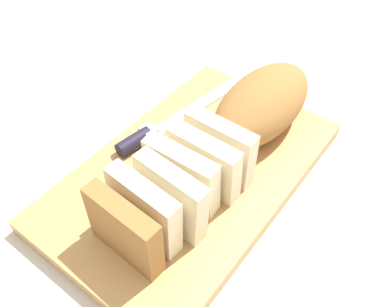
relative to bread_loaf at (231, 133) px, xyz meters
name	(u,v)px	position (x,y,z in m)	size (l,w,h in m)	color
ground_plane	(192,179)	(0.05, -0.03, -0.07)	(3.00, 3.00, 0.00)	beige
cutting_board	(192,174)	(0.05, -0.03, -0.05)	(0.41, 0.25, 0.02)	tan
bread_loaf	(231,133)	(0.00, 0.00, 0.00)	(0.39, 0.11, 0.09)	#996633
bread_knife	(156,129)	(0.03, -0.11, -0.03)	(0.26, 0.06, 0.02)	silver
crumb_near_knife	(236,158)	(0.00, 0.01, -0.04)	(0.01, 0.01, 0.01)	#A8753D
crumb_near_loaf	(154,145)	(0.05, -0.10, -0.04)	(0.01, 0.01, 0.01)	#A8753D
crumb_stray_left	(233,152)	(-0.01, 0.00, -0.04)	(0.01, 0.01, 0.01)	#A8753D
crumb_stray_right	(201,171)	(0.05, -0.01, -0.04)	(0.01, 0.01, 0.01)	#A8753D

